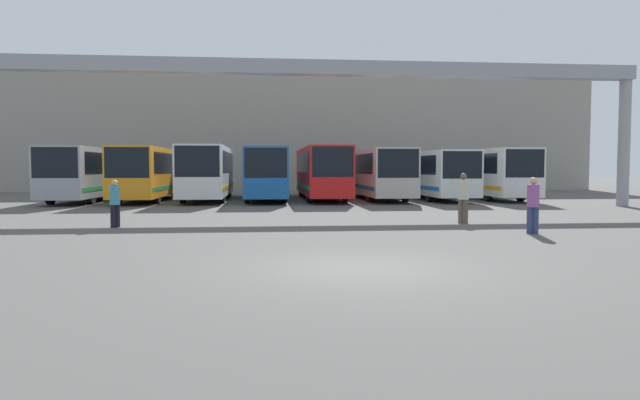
# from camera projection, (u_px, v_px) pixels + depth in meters

# --- Properties ---
(ground_plane) EXTENTS (200.00, 200.00, 0.00)m
(ground_plane) POSITION_uv_depth(u_px,v_px,m) (359.00, 268.00, 11.54)
(ground_plane) COLOR #514F4C
(building_backdrop) EXTENTS (55.34, 12.00, 10.68)m
(building_backdrop) POSITION_uv_depth(u_px,v_px,m) (283.00, 133.00, 54.91)
(building_backdrop) COLOR gray
(building_backdrop) RESTS_ON ground
(overhead_gantry) EXTENTS (34.50, 0.80, 7.30)m
(overhead_gantry) POSITION_uv_depth(u_px,v_px,m) (302.00, 82.00, 28.05)
(overhead_gantry) COLOR gray
(overhead_gantry) RESTS_ON ground
(bus_slot_0) EXTENTS (2.53, 10.58, 3.19)m
(bus_slot_0) POSITION_uv_depth(u_px,v_px,m) (87.00, 171.00, 34.34)
(bus_slot_0) COLOR #999EA5
(bus_slot_0) RESTS_ON ground
(bus_slot_1) EXTENTS (2.48, 11.22, 3.20)m
(bus_slot_1) POSITION_uv_depth(u_px,v_px,m) (149.00, 171.00, 35.01)
(bus_slot_1) COLOR orange
(bus_slot_1) RESTS_ON ground
(bus_slot_2) EXTENTS (2.56, 11.63, 3.29)m
(bus_slot_2) POSITION_uv_depth(u_px,v_px,m) (208.00, 170.00, 35.57)
(bus_slot_2) COLOR silver
(bus_slot_2) RESTS_ON ground
(bus_slot_3) EXTENTS (2.48, 11.30, 3.18)m
(bus_slot_3) POSITION_uv_depth(u_px,v_px,m) (265.00, 171.00, 35.76)
(bus_slot_3) COLOR #1959A5
(bus_slot_3) RESTS_ON ground
(bus_slot_4) EXTENTS (2.48, 12.47, 3.27)m
(bus_slot_4) POSITION_uv_depth(u_px,v_px,m) (321.00, 170.00, 36.70)
(bus_slot_4) COLOR red
(bus_slot_4) RESTS_ON ground
(bus_slot_5) EXTENTS (2.50, 12.33, 3.15)m
(bus_slot_5) POSITION_uv_depth(u_px,v_px,m) (376.00, 171.00, 36.98)
(bus_slot_5) COLOR beige
(bus_slot_5) RESTS_ON ground
(bus_slot_6) EXTENTS (2.45, 12.21, 3.04)m
(bus_slot_6) POSITION_uv_depth(u_px,v_px,m) (430.00, 172.00, 37.28)
(bus_slot_6) COLOR silver
(bus_slot_6) RESTS_ON ground
(bus_slot_7) EXTENTS (2.46, 12.29, 3.16)m
(bus_slot_7) POSITION_uv_depth(u_px,v_px,m) (483.00, 171.00, 37.67)
(bus_slot_7) COLOR silver
(bus_slot_7) RESTS_ON ground
(pedestrian_mid_right) EXTENTS (0.36, 0.36, 1.74)m
(pedestrian_mid_right) POSITION_uv_depth(u_px,v_px,m) (533.00, 204.00, 17.49)
(pedestrian_mid_right) COLOR navy
(pedestrian_mid_right) RESTS_ON ground
(pedestrian_near_right) EXTENTS (0.34, 0.34, 1.63)m
(pedestrian_near_right) POSITION_uv_depth(u_px,v_px,m) (115.00, 202.00, 19.38)
(pedestrian_near_right) COLOR black
(pedestrian_near_right) RESTS_ON ground
(pedestrian_near_left) EXTENTS (0.38, 0.38, 1.83)m
(pedestrian_near_left) POSITION_uv_depth(u_px,v_px,m) (463.00, 197.00, 20.84)
(pedestrian_near_left) COLOR brown
(pedestrian_near_left) RESTS_ON ground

